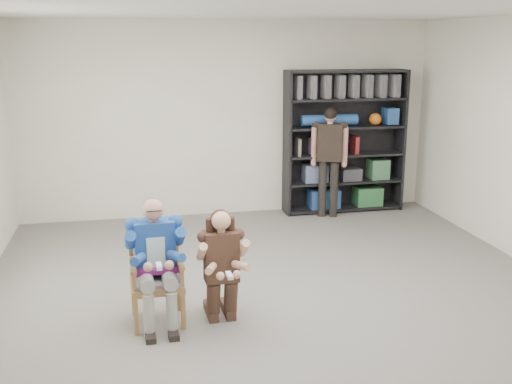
{
  "coord_description": "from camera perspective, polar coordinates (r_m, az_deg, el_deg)",
  "views": [
    {
      "loc": [
        -1.37,
        -5.05,
        2.52
      ],
      "look_at": [
        -0.2,
        0.6,
        1.05
      ],
      "focal_mm": 42.0,
      "sensor_mm": 36.0,
      "label": 1
    }
  ],
  "objects": [
    {
      "name": "room_shell",
      "position": [
        5.35,
        3.41,
        2.18
      ],
      "size": [
        6.0,
        7.0,
        2.8
      ],
      "primitive_type": null,
      "color": "silver",
      "rests_on": "ground"
    },
    {
      "name": "floor",
      "position": [
        5.81,
        3.2,
        -11.45
      ],
      "size": [
        6.0,
        7.0,
        0.01
      ],
      "primitive_type": "cube",
      "color": "slate",
      "rests_on": "ground"
    },
    {
      "name": "armchair",
      "position": [
        5.53,
        -9.44,
        -7.91
      ],
      "size": [
        0.54,
        0.53,
        0.9
      ],
      "primitive_type": null,
      "rotation": [
        0.0,
        0.0,
        0.04
      ],
      "color": "#9E713F",
      "rests_on": "floor"
    },
    {
      "name": "seated_man",
      "position": [
        5.48,
        -9.5,
        -6.6
      ],
      "size": [
        0.53,
        0.72,
        1.17
      ],
      "primitive_type": null,
      "rotation": [
        0.0,
        0.0,
        0.04
      ],
      "color": "navy",
      "rests_on": "floor"
    },
    {
      "name": "kneeling_woman",
      "position": [
        5.43,
        -3.25,
        -7.17
      ],
      "size": [
        0.48,
        0.74,
        1.07
      ],
      "primitive_type": null,
      "rotation": [
        0.0,
        0.0,
        0.04
      ],
      "color": "#36281D",
      "rests_on": "floor"
    },
    {
      "name": "bookshelf",
      "position": [
        9.0,
        8.43,
        4.75
      ],
      "size": [
        1.8,
        0.38,
        2.1
      ],
      "primitive_type": null,
      "color": "black",
      "rests_on": "floor"
    },
    {
      "name": "standing_man",
      "position": [
        8.68,
        6.96,
        2.79
      ],
      "size": [
        0.56,
        0.42,
        1.6
      ],
      "primitive_type": null,
      "rotation": [
        0.0,
        0.0,
        -0.32
      ],
      "color": "black",
      "rests_on": "floor"
    }
  ]
}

